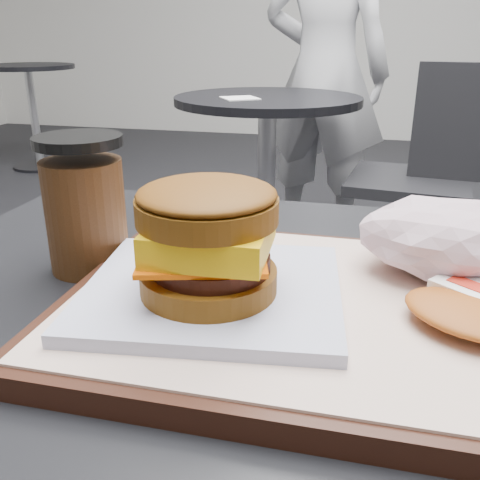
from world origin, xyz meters
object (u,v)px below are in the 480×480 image
breakfast_sandwich (210,252)px  serving_tray (314,310)px  neighbor_chair (430,170)px  crumpled_wrapper (446,238)px  patron (324,73)px  coffee_cup (85,209)px  neighbor_table (267,149)px

breakfast_sandwich → serving_tray: bearing=16.2°
neighbor_chair → serving_tray: bearing=-99.0°
crumpled_wrapper → patron: patron is taller
coffee_cup → patron: bearing=89.1°
serving_tray → breakfast_sandwich: 0.09m
crumpled_wrapper → coffee_cup: bearing=-176.6°
serving_tray → breakfast_sandwich: bearing=-163.8°
crumpled_wrapper → neighbor_chair: (0.16, 1.55, -0.31)m
serving_tray → neighbor_chair: neighbor_chair is taller
coffee_cup → neighbor_chair: bearing=73.3°
serving_tray → crumpled_wrapper: (0.10, 0.07, 0.04)m
serving_tray → breakfast_sandwich: breakfast_sandwich is taller
breakfast_sandwich → crumpled_wrapper: breakfast_sandwich is taller
coffee_cup → neighbor_chair: 1.67m
crumpled_wrapper → neighbor_table: size_ratio=0.18×
coffee_cup → neighbor_table: bearing=94.7°
crumpled_wrapper → serving_tray: bearing=-144.0°
crumpled_wrapper → patron: bearing=97.7°
neighbor_chair → crumpled_wrapper: bearing=-95.9°
breakfast_sandwich → neighbor_table: bearing=99.1°
serving_tray → patron: size_ratio=0.24×
neighbor_chair → patron: size_ratio=0.55×
patron → coffee_cup: bearing=102.9°
serving_tray → patron: patron is taller
serving_tray → neighbor_chair: bearing=81.0°
serving_tray → crumpled_wrapper: size_ratio=2.76×
serving_tray → patron: (-0.18, 2.16, 0.02)m
patron → serving_tray: bearing=108.6°
crumpled_wrapper → neighbor_chair: 1.59m
breakfast_sandwich → crumpled_wrapper: (0.17, 0.09, -0.01)m
serving_tray → coffee_cup: 0.23m
breakfast_sandwich → patron: patron is taller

